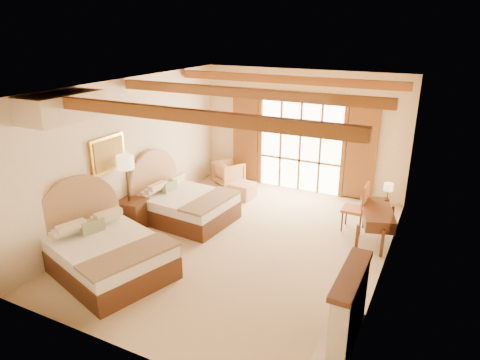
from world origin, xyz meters
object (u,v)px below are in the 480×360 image
Objects in this scene: nightstand at (133,214)px; armchair at (229,173)px; bed_near at (102,250)px; bed_far at (181,202)px; desk at (376,224)px.

armchair is (0.56, 3.43, -0.00)m from nightstand.
bed_near is at bearing 121.73° from armchair.
bed_far is at bearing 122.74° from armchair.
desk is (4.22, 0.89, -0.02)m from bed_far.
desk is (4.32, -1.65, 0.06)m from armchair.
bed_far is 1.48× the size of desk.
nightstand is (-0.66, -0.89, -0.08)m from bed_far.
nightstand is 0.45× the size of desk.
desk is at bearing -170.43° from armchair.
nightstand is at bearing -175.80° from desk.
nightstand reaches higher than armchair.
desk is at bearing 16.63° from bed_far.
bed_far reaches higher than desk.
nightstand is 0.92× the size of armchair.
armchair is (-0.10, 2.54, -0.08)m from bed_far.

